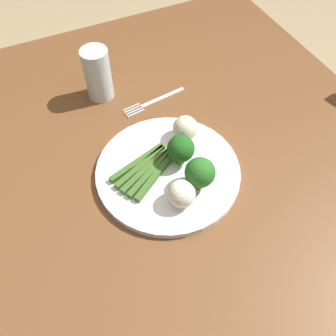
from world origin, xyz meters
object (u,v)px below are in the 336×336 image
Objects in this scene: asparagus_bundle at (146,170)px; cauliflower_right at (181,194)px; dining_table at (172,188)px; broccoli_back_right at (181,149)px; cauliflower_left at (185,128)px; broccoli_front at (200,173)px; fork at (154,101)px; water_glass at (98,74)px; plate at (168,172)px.

cauliflower_right is at bearing 82.66° from asparagus_bundle.
broccoli_back_right reaches higher than dining_table.
dining_table is 20.43× the size of cauliflower_right.
asparagus_bundle is 0.08m from broccoli_back_right.
broccoli_back_right is at bearing 145.49° from cauliflower_left.
broccoli_front is (-0.08, -0.08, 0.04)m from asparagus_bundle.
water_glass is at bearing -43.98° from fork.
asparagus_bundle is 2.73× the size of cauliflower_right.
dining_table is at bearing 168.39° from asparagus_bundle.
cauliflower_right is 0.37m from water_glass.
dining_table is 0.20m from cauliflower_right.
dining_table is 16.14× the size of broccoli_back_right.
broccoli_front is at bearing -175.04° from broccoli_back_right.
broccoli_front reaches higher than cauliflower_left.
broccoli_back_right reaches higher than cauliflower_left.
broccoli_front is at bearing -147.65° from plate.
asparagus_bundle is (0.01, 0.04, 0.01)m from plate.
cauliflower_left is at bearing -29.35° from cauliflower_right.
broccoli_front is at bearing -166.28° from water_glass.
cauliflower_right is at bearing 172.68° from plate.
broccoli_back_right reaches higher than fork.
dining_table is 7.47× the size of asparagus_bundle.
asparagus_bundle is at bearing 70.92° from plate.
cauliflower_left is (0.13, -0.03, -0.01)m from broccoli_front.
plate is at bearing -7.32° from cauliflower_right.
broccoli_back_right is at bearing -25.73° from cauliflower_right.
asparagus_bundle is (-0.02, 0.07, 0.14)m from dining_table.
cauliflower_right reaches higher than dining_table.
cauliflower_right is 0.43× the size of water_glass.
cauliflower_right reaches higher than plate.
broccoli_back_right is 0.21m from fork.
cauliflower_right is at bearing 150.65° from cauliflower_left.
cauliflower_left is at bearing -14.67° from broccoli_front.
plate is at bearing 32.35° from broccoli_front.
water_glass is (0.22, 0.12, 0.02)m from cauliflower_left.
water_glass reaches higher than broccoli_back_right.
broccoli_back_right reaches higher than asparagus_bundle.
fork is (0.18, -0.04, 0.12)m from dining_table.
water_glass is at bearing 13.72° from broccoli_front.
broccoli_front is at bearing 110.75° from asparagus_bundle.
water_glass is (0.35, 0.09, 0.01)m from broccoli_front.
asparagus_bundle is 0.13m from cauliflower_left.
dining_table is 3.73× the size of plate.
cauliflower_right reaches higher than fork.
cauliflower_right is at bearing -174.35° from water_glass.
water_glass reaches higher than plate.
water_glass is at bearing 15.57° from dining_table.
cauliflower_left is 0.17m from cauliflower_right.
asparagus_bundle is 1.16× the size of water_glass.
water_glass is at bearing -115.55° from asparagus_bundle.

